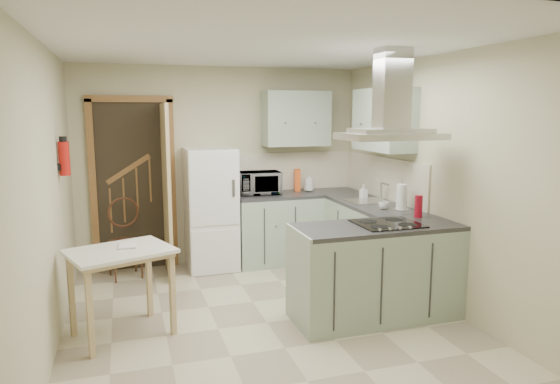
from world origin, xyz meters
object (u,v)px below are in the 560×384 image
object	(u,v)px
peninsula	(376,271)
bentwood_chair	(125,242)
fridge	(211,209)
microwave	(260,183)
drop_leaf_table	(122,293)
extractor_hood	(391,136)

from	to	relation	value
peninsula	bentwood_chair	xyz separation A→B (m)	(-2.26, 1.93, -0.02)
fridge	microwave	xyz separation A→B (m)	(0.64, 0.05, 0.29)
peninsula	drop_leaf_table	xyz separation A→B (m)	(-2.30, 0.31, -0.06)
bentwood_chair	microwave	bearing A→B (deg)	-8.75
microwave	bentwood_chair	bearing A→B (deg)	-173.35
drop_leaf_table	bentwood_chair	distance (m)	1.62
extractor_hood	bentwood_chair	world-z (taller)	extractor_hood
drop_leaf_table	microwave	xyz separation A→B (m)	(1.71, 1.71, 0.66)
bentwood_chair	fridge	bearing A→B (deg)	-9.21
microwave	drop_leaf_table	bearing A→B (deg)	-131.65
peninsula	bentwood_chair	distance (m)	2.97
fridge	microwave	world-z (taller)	fridge
fridge	peninsula	distance (m)	2.35
extractor_hood	drop_leaf_table	distance (m)	2.76
peninsula	microwave	world-z (taller)	microwave
drop_leaf_table	bentwood_chair	xyz separation A→B (m)	(0.03, 1.61, 0.04)
extractor_hood	peninsula	bearing A→B (deg)	180.00
fridge	drop_leaf_table	bearing A→B (deg)	-122.70
fridge	bentwood_chair	size ratio (longest dim) A/B	1.76
fridge	drop_leaf_table	xyz separation A→B (m)	(-1.07, -1.67, -0.36)
drop_leaf_table	microwave	distance (m)	2.51
fridge	extractor_hood	xyz separation A→B (m)	(1.32, -1.98, 0.97)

